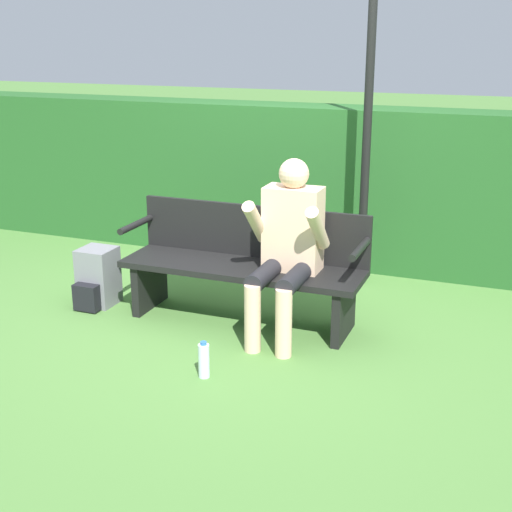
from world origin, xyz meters
TOP-DOWN VIEW (x-y plane):
  - ground_plane at (0.00, 0.00)m, footprint 40.00×40.00m
  - hedge_back at (0.00, 1.64)m, footprint 12.00×0.49m
  - park_bench at (0.00, 0.06)m, footprint 1.77×0.50m
  - person_seated at (0.37, -0.06)m, footprint 0.53×0.66m
  - backpack at (-1.18, -0.09)m, footprint 0.26×0.35m
  - water_bottle at (0.12, -0.90)m, footprint 0.07×0.07m
  - signpost at (0.62, 1.12)m, footprint 0.41×0.09m

SIDE VIEW (x-z plane):
  - ground_plane at x=0.00m, z-range 0.00..0.00m
  - water_bottle at x=0.12m, z-range -0.01..0.23m
  - backpack at x=-1.18m, z-range -0.01..0.44m
  - park_bench at x=0.00m, z-range 0.01..0.84m
  - person_seated at x=0.37m, z-range 0.05..1.28m
  - hedge_back at x=0.00m, z-range 0.00..1.41m
  - signpost at x=0.62m, z-range 0.18..3.13m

